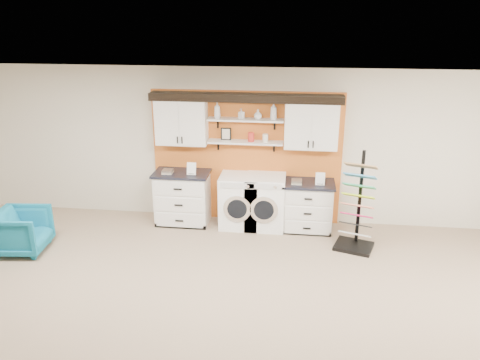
# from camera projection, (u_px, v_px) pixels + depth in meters

# --- Properties ---
(ceiling) EXTENTS (10.00, 10.00, 0.00)m
(ceiling) POSITION_uv_depth(u_px,v_px,m) (199.00, 116.00, 4.22)
(ceiling) COLOR white
(ceiling) RESTS_ON wall_back
(wall_back) EXTENTS (10.00, 0.00, 10.00)m
(wall_back) POSITION_uv_depth(u_px,v_px,m) (247.00, 146.00, 8.42)
(wall_back) COLOR beige
(wall_back) RESTS_ON floor
(accent_panel) EXTENTS (3.40, 0.07, 2.40)m
(accent_panel) POSITION_uv_depth(u_px,v_px,m) (246.00, 157.00, 8.46)
(accent_panel) COLOR #C46021
(accent_panel) RESTS_ON wall_back
(upper_cabinet_left) EXTENTS (0.90, 0.35, 0.84)m
(upper_cabinet_left) POSITION_uv_depth(u_px,v_px,m) (181.00, 121.00, 8.20)
(upper_cabinet_left) COLOR silver
(upper_cabinet_left) RESTS_ON wall_back
(upper_cabinet_right) EXTENTS (0.90, 0.35, 0.84)m
(upper_cabinet_right) POSITION_uv_depth(u_px,v_px,m) (311.00, 124.00, 7.94)
(upper_cabinet_right) COLOR silver
(upper_cabinet_right) RESTS_ON wall_back
(shelf_lower) EXTENTS (1.32, 0.28, 0.03)m
(shelf_lower) POSITION_uv_depth(u_px,v_px,m) (245.00, 142.00, 8.19)
(shelf_lower) COLOR silver
(shelf_lower) RESTS_ON wall_back
(shelf_upper) EXTENTS (1.32, 0.28, 0.03)m
(shelf_upper) POSITION_uv_depth(u_px,v_px,m) (245.00, 120.00, 8.06)
(shelf_upper) COLOR silver
(shelf_upper) RESTS_ON wall_back
(crown_molding) EXTENTS (3.30, 0.41, 0.13)m
(crown_molding) POSITION_uv_depth(u_px,v_px,m) (246.00, 96.00, 7.93)
(crown_molding) COLOR black
(crown_molding) RESTS_ON wall_back
(picture_frame) EXTENTS (0.18, 0.02, 0.22)m
(picture_frame) POSITION_uv_depth(u_px,v_px,m) (226.00, 134.00, 8.24)
(picture_frame) COLOR black
(picture_frame) RESTS_ON shelf_lower
(canister_red) EXTENTS (0.11, 0.11, 0.16)m
(canister_red) POSITION_uv_depth(u_px,v_px,m) (251.00, 137.00, 8.15)
(canister_red) COLOR red
(canister_red) RESTS_ON shelf_lower
(canister_cream) EXTENTS (0.10, 0.10, 0.14)m
(canister_cream) POSITION_uv_depth(u_px,v_px,m) (265.00, 138.00, 8.12)
(canister_cream) COLOR silver
(canister_cream) RESTS_ON shelf_lower
(base_cabinet_left) EXTENTS (1.00, 0.66, 0.98)m
(base_cabinet_left) POSITION_uv_depth(u_px,v_px,m) (183.00, 198.00, 8.53)
(base_cabinet_left) COLOR silver
(base_cabinet_left) RESTS_ON floor
(base_cabinet_right) EXTENTS (0.91, 0.66, 0.89)m
(base_cabinet_right) POSITION_uv_depth(u_px,v_px,m) (307.00, 206.00, 8.28)
(base_cabinet_right) COLOR silver
(base_cabinet_right) RESTS_ON floor
(washer) EXTENTS (0.69, 0.71, 0.96)m
(washer) POSITION_uv_depth(u_px,v_px,m) (240.00, 201.00, 8.41)
(washer) COLOR white
(washer) RESTS_ON floor
(dryer) EXTENTS (0.69, 0.71, 0.97)m
(dryer) POSITION_uv_depth(u_px,v_px,m) (265.00, 202.00, 8.35)
(dryer) COLOR white
(dryer) RESTS_ON floor
(sample_rack) EXTENTS (0.72, 0.65, 1.63)m
(sample_rack) POSITION_uv_depth(u_px,v_px,m) (356.00, 218.00, 7.58)
(sample_rack) COLOR black
(sample_rack) RESTS_ON floor
(armchair) EXTENTS (0.85, 0.83, 0.71)m
(armchair) POSITION_uv_depth(u_px,v_px,m) (22.00, 231.00, 7.54)
(armchair) COLOR #0E6787
(armchair) RESTS_ON floor
(soap_bottle_a) EXTENTS (0.12, 0.12, 0.28)m
(soap_bottle_a) POSITION_uv_depth(u_px,v_px,m) (217.00, 110.00, 8.06)
(soap_bottle_a) COLOR silver
(soap_bottle_a) RESTS_ON shelf_upper
(soap_bottle_b) EXTENTS (0.11, 0.11, 0.18)m
(soap_bottle_b) POSITION_uv_depth(u_px,v_px,m) (241.00, 114.00, 8.03)
(soap_bottle_b) COLOR silver
(soap_bottle_b) RESTS_ON shelf_upper
(soap_bottle_c) EXTENTS (0.16, 0.16, 0.17)m
(soap_bottle_c) POSITION_uv_depth(u_px,v_px,m) (258.00, 114.00, 8.00)
(soap_bottle_c) COLOR silver
(soap_bottle_c) RESTS_ON shelf_upper
(soap_bottle_d) EXTENTS (0.13, 0.13, 0.30)m
(soap_bottle_d) POSITION_uv_depth(u_px,v_px,m) (274.00, 111.00, 7.95)
(soap_bottle_d) COLOR silver
(soap_bottle_d) RESTS_ON shelf_upper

